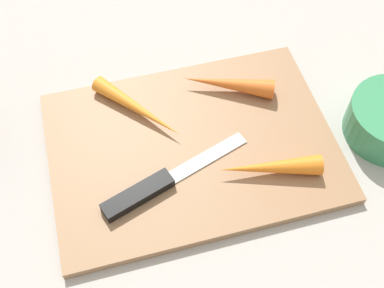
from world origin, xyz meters
TOP-DOWN VIEW (x-y plane):
  - ground_plane at (0.00, 0.00)m, footprint 1.40×1.40m
  - cutting_board at (0.00, 0.00)m, footprint 0.36×0.26m
  - knife at (0.07, 0.05)m, footprint 0.20×0.08m
  - carrot_medium at (-0.08, 0.07)m, footprint 0.13×0.05m
  - carrot_shortest at (-0.07, -0.07)m, footprint 0.12×0.07m
  - carrot_longest at (0.06, -0.07)m, footprint 0.10×0.13m

SIDE VIEW (x-z plane):
  - ground_plane at x=0.00m, z-range 0.00..0.00m
  - cutting_board at x=0.00m, z-range 0.00..0.01m
  - knife at x=0.07m, z-range 0.01..0.02m
  - carrot_longest at x=0.06m, z-range 0.01..0.03m
  - carrot_medium at x=-0.08m, z-range 0.01..0.04m
  - carrot_shortest at x=-0.07m, z-range 0.01..0.04m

